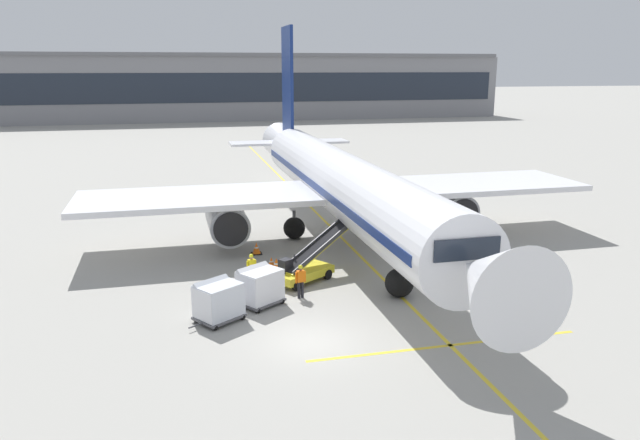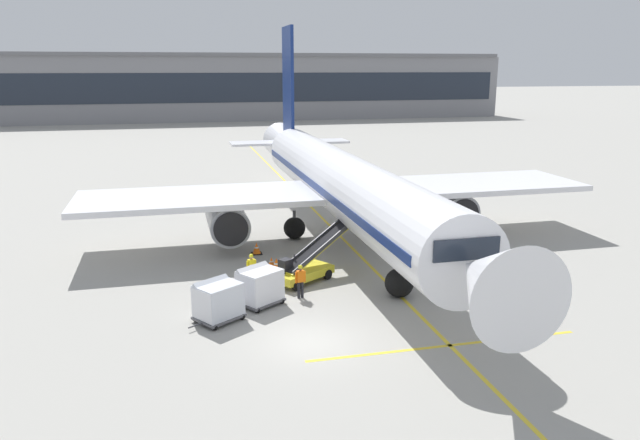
{
  "view_description": "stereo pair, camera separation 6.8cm",
  "coord_description": "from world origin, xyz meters",
  "px_view_note": "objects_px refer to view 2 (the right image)",
  "views": [
    {
      "loc": [
        -5.16,
        -23.21,
        11.33
      ],
      "look_at": [
        2.46,
        8.32,
        3.13
      ],
      "focal_mm": 34.17,
      "sensor_mm": 36.0,
      "label": 1
    },
    {
      "loc": [
        -5.09,
        -23.23,
        11.33
      ],
      "look_at": [
        2.46,
        8.32,
        3.13
      ],
      "focal_mm": 34.17,
      "sensor_mm": 36.0,
      "label": 2
    }
  ],
  "objects_px": {
    "parked_airplane": "(341,184)",
    "ground_crew_by_carts": "(252,267)",
    "belt_loader": "(306,266)",
    "safety_cone_engine_keepout": "(257,248)",
    "baggage_cart_lead": "(259,285)",
    "safety_cone_nose_mark": "(276,265)",
    "baggage_cart_second": "(218,300)",
    "ground_crew_marshaller": "(300,279)",
    "safety_cone_wingtip": "(271,262)",
    "ground_crew_by_loader": "(258,291)"
  },
  "relations": [
    {
      "from": "parked_airplane",
      "to": "ground_crew_by_loader",
      "type": "xyz_separation_m",
      "value": [
        -7.05,
        -11.06,
        -2.82
      ]
    },
    {
      "from": "belt_loader",
      "to": "baggage_cart_lead",
      "type": "distance_m",
      "value": 4.12
    },
    {
      "from": "baggage_cart_second",
      "to": "ground_crew_by_loader",
      "type": "distance_m",
      "value": 2.1
    },
    {
      "from": "baggage_cart_lead",
      "to": "safety_cone_nose_mark",
      "type": "xyz_separation_m",
      "value": [
        1.65,
        4.85,
        -0.63
      ]
    },
    {
      "from": "belt_loader",
      "to": "safety_cone_wingtip",
      "type": "relative_size",
      "value": 8.43
    },
    {
      "from": "baggage_cart_second",
      "to": "safety_cone_wingtip",
      "type": "height_order",
      "value": "baggage_cart_second"
    },
    {
      "from": "safety_cone_engine_keepout",
      "to": "safety_cone_wingtip",
      "type": "bearing_deg",
      "value": -80.02
    },
    {
      "from": "belt_loader",
      "to": "safety_cone_wingtip",
      "type": "height_order",
      "value": "belt_loader"
    },
    {
      "from": "ground_crew_by_loader",
      "to": "safety_cone_nose_mark",
      "type": "height_order",
      "value": "ground_crew_by_loader"
    },
    {
      "from": "belt_loader",
      "to": "safety_cone_wingtip",
      "type": "distance_m",
      "value": 3.08
    },
    {
      "from": "parked_airplane",
      "to": "ground_crew_by_carts",
      "type": "distance_m",
      "value": 10.59
    },
    {
      "from": "belt_loader",
      "to": "baggage_cart_lead",
      "type": "bearing_deg",
      "value": -135.63
    },
    {
      "from": "safety_cone_engine_keepout",
      "to": "ground_crew_by_carts",
      "type": "bearing_deg",
      "value": -100.24
    },
    {
      "from": "safety_cone_engine_keepout",
      "to": "safety_cone_nose_mark",
      "type": "xyz_separation_m",
      "value": [
        0.67,
        -3.47,
        0.01
      ]
    },
    {
      "from": "belt_loader",
      "to": "safety_cone_engine_keepout",
      "type": "relative_size",
      "value": 7.09
    },
    {
      "from": "baggage_cart_second",
      "to": "ground_crew_by_loader",
      "type": "relative_size",
      "value": 1.55
    },
    {
      "from": "ground_crew_by_carts",
      "to": "ground_crew_marshaller",
      "type": "relative_size",
      "value": 1.0
    },
    {
      "from": "safety_cone_nose_mark",
      "to": "safety_cone_engine_keepout",
      "type": "bearing_deg",
      "value": 100.94
    },
    {
      "from": "baggage_cart_lead",
      "to": "safety_cone_engine_keepout",
      "type": "height_order",
      "value": "baggage_cart_lead"
    },
    {
      "from": "belt_loader",
      "to": "ground_crew_by_loader",
      "type": "distance_m",
      "value": 4.78
    },
    {
      "from": "safety_cone_wingtip",
      "to": "parked_airplane",
      "type": "bearing_deg",
      "value": 41.18
    },
    {
      "from": "ground_crew_by_carts",
      "to": "safety_cone_wingtip",
      "type": "height_order",
      "value": "ground_crew_by_carts"
    },
    {
      "from": "ground_crew_marshaller",
      "to": "safety_cone_engine_keepout",
      "type": "height_order",
      "value": "ground_crew_marshaller"
    },
    {
      "from": "parked_airplane",
      "to": "belt_loader",
      "type": "height_order",
      "value": "parked_airplane"
    },
    {
      "from": "ground_crew_marshaller",
      "to": "safety_cone_nose_mark",
      "type": "xyz_separation_m",
      "value": [
        -0.48,
        4.44,
        -0.63
      ]
    },
    {
      "from": "baggage_cart_lead",
      "to": "belt_loader",
      "type": "bearing_deg",
      "value": 44.37
    },
    {
      "from": "ground_crew_by_carts",
      "to": "safety_cone_engine_keepout",
      "type": "bearing_deg",
      "value": 79.76
    },
    {
      "from": "baggage_cart_second",
      "to": "safety_cone_engine_keepout",
      "type": "bearing_deg",
      "value": 72.52
    },
    {
      "from": "belt_loader",
      "to": "safety_cone_engine_keepout",
      "type": "bearing_deg",
      "value": 109.89
    },
    {
      "from": "ground_crew_marshaller",
      "to": "safety_cone_nose_mark",
      "type": "distance_m",
      "value": 4.51
    },
    {
      "from": "ground_crew_by_loader",
      "to": "safety_cone_nose_mark",
      "type": "relative_size",
      "value": 2.32
    },
    {
      "from": "safety_cone_wingtip",
      "to": "safety_cone_nose_mark",
      "type": "bearing_deg",
      "value": -75.22
    },
    {
      "from": "parked_airplane",
      "to": "safety_cone_wingtip",
      "type": "relative_size",
      "value": 71.72
    },
    {
      "from": "parked_airplane",
      "to": "safety_cone_nose_mark",
      "type": "distance_m",
      "value": 8.33
    },
    {
      "from": "baggage_cart_second",
      "to": "ground_crew_marshaller",
      "type": "bearing_deg",
      "value": 23.98
    },
    {
      "from": "ground_crew_by_loader",
      "to": "safety_cone_engine_keepout",
      "type": "height_order",
      "value": "ground_crew_by_loader"
    },
    {
      "from": "baggage_cart_lead",
      "to": "baggage_cart_second",
      "type": "relative_size",
      "value": 1.0
    },
    {
      "from": "safety_cone_nose_mark",
      "to": "parked_airplane",
      "type": "bearing_deg",
      "value": 45.99
    },
    {
      "from": "baggage_cart_second",
      "to": "safety_cone_engine_keepout",
      "type": "distance_m",
      "value": 10.3
    },
    {
      "from": "ground_crew_by_loader",
      "to": "ground_crew_marshaller",
      "type": "xyz_separation_m",
      "value": [
        2.27,
        1.17,
        0.0
      ]
    },
    {
      "from": "baggage_cart_second",
      "to": "safety_cone_engine_keepout",
      "type": "height_order",
      "value": "baggage_cart_second"
    },
    {
      "from": "safety_cone_engine_keepout",
      "to": "safety_cone_nose_mark",
      "type": "height_order",
      "value": "safety_cone_nose_mark"
    },
    {
      "from": "ground_crew_by_carts",
      "to": "belt_loader",
      "type": "bearing_deg",
      "value": 1.38
    },
    {
      "from": "ground_crew_by_carts",
      "to": "safety_cone_nose_mark",
      "type": "distance_m",
      "value": 2.7
    },
    {
      "from": "belt_loader",
      "to": "ground_crew_by_carts",
      "type": "height_order",
      "value": "belt_loader"
    },
    {
      "from": "parked_airplane",
      "to": "baggage_cart_second",
      "type": "bearing_deg",
      "value": -127.45
    },
    {
      "from": "belt_loader",
      "to": "baggage_cart_second",
      "type": "relative_size",
      "value": 1.92
    },
    {
      "from": "safety_cone_wingtip",
      "to": "safety_cone_engine_keepout",
      "type": "bearing_deg",
      "value": 99.98
    },
    {
      "from": "baggage_cart_second",
      "to": "safety_cone_wingtip",
      "type": "xyz_separation_m",
      "value": [
        3.58,
        7.02,
        -0.7
      ]
    },
    {
      "from": "safety_cone_nose_mark",
      "to": "ground_crew_marshaller",
      "type": "bearing_deg",
      "value": -83.78
    }
  ]
}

